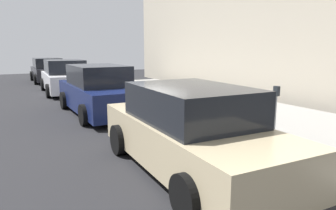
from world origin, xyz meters
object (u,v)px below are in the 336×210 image
(parked_car_charcoal_3, at_px, (48,71))
(suitcase_olive_5, at_px, (188,105))
(suitcase_teal_1, at_px, (228,118))
(suitcase_silver_0, at_px, (240,122))
(suitcase_maroon_3, at_px, (207,110))
(fire_hydrant, at_px, (161,95))
(suitcase_navy_4, at_px, (195,108))
(parked_car_white_2, at_px, (65,77))
(bollard_post, at_px, (150,96))
(suitcase_silver_7, at_px, (173,100))
(parked_car_beige_0, at_px, (190,131))
(parking_meter, at_px, (276,106))
(parked_car_navy_1, at_px, (99,91))
(suitcase_black_2, at_px, (214,112))
(suitcase_red_6, at_px, (176,101))

(parked_car_charcoal_3, bearing_deg, suitcase_olive_5, -171.03)
(suitcase_teal_1, relative_size, suitcase_olive_5, 1.14)
(suitcase_silver_0, bearing_deg, suitcase_maroon_3, -0.19)
(fire_hydrant, relative_size, parked_car_charcoal_3, 0.18)
(suitcase_navy_4, xyz_separation_m, parked_car_white_2, (8.54, 2.11, 0.30))
(suitcase_olive_5, height_order, bollard_post, suitcase_olive_5)
(suitcase_teal_1, distance_m, suitcase_silver_7, 2.90)
(suitcase_silver_0, relative_size, parked_car_beige_0, 0.14)
(parking_meter, xyz_separation_m, parked_car_beige_0, (-0.17, 2.38, -0.23))
(suitcase_silver_0, height_order, parked_car_white_2, parked_car_white_2)
(suitcase_silver_0, relative_size, parked_car_charcoal_3, 0.14)
(parked_car_navy_1, bearing_deg, parking_meter, -156.71)
(suitcase_silver_0, height_order, parked_car_charcoal_3, parked_car_charcoal_3)
(suitcase_silver_0, xyz_separation_m, suitcase_navy_4, (1.89, 0.06, 0.04))
(suitcase_navy_4, bearing_deg, suitcase_olive_5, -9.13)
(suitcase_maroon_3, bearing_deg, suitcase_olive_5, -0.71)
(suitcase_maroon_3, bearing_deg, bollard_post, 3.43)
(suitcase_black_2, xyz_separation_m, bollard_post, (3.75, 0.11, -0.05))
(suitcase_navy_4, xyz_separation_m, parked_car_navy_1, (2.76, 2.11, 0.31))
(suitcase_teal_1, xyz_separation_m, bollard_post, (4.21, 0.21, 0.04))
(suitcase_black_2, xyz_separation_m, suitcase_olive_5, (1.45, -0.09, -0.06))
(suitcase_navy_4, distance_m, parked_car_navy_1, 3.49)
(suitcase_black_2, bearing_deg, suitcase_maroon_3, -10.28)
(suitcase_teal_1, height_order, bollard_post, suitcase_teal_1)
(fire_hydrant, xyz_separation_m, parked_car_beige_0, (-5.18, 2.13, 0.18))
(parked_car_navy_1, xyz_separation_m, parked_car_white_2, (5.78, 0.00, -0.01))
(parked_car_charcoal_3, bearing_deg, parked_car_white_2, 180.00)
(suitcase_teal_1, height_order, parked_car_charcoal_3, parked_car_charcoal_3)
(suitcase_navy_4, bearing_deg, parked_car_charcoal_3, 8.35)
(parked_car_charcoal_3, bearing_deg, suitcase_teal_1, -172.11)
(suitcase_maroon_3, height_order, parked_car_beige_0, parked_car_beige_0)
(suitcase_silver_0, relative_size, suitcase_red_6, 0.58)
(suitcase_teal_1, relative_size, parked_car_beige_0, 0.17)
(parked_car_white_2, bearing_deg, suitcase_silver_7, -162.76)
(bollard_post, bearing_deg, suitcase_black_2, -178.25)
(suitcase_teal_1, bearing_deg, suitcase_navy_4, 3.21)
(suitcase_silver_0, bearing_deg, parked_car_navy_1, 25.07)
(suitcase_maroon_3, bearing_deg, parked_car_beige_0, 138.40)
(suitcase_silver_0, distance_m, suitcase_red_6, 2.93)
(parking_meter, bearing_deg, suitcase_silver_7, 2.62)
(suitcase_red_6, height_order, suitcase_silver_7, suitcase_red_6)
(suitcase_red_6, bearing_deg, suitcase_navy_4, -177.75)
(suitcase_red_6, bearing_deg, parked_car_charcoal_3, 8.81)
(suitcase_red_6, bearing_deg, fire_hydrant, -2.95)
(suitcase_olive_5, xyz_separation_m, suitcase_silver_7, (0.99, 0.01, 0.01))
(suitcase_maroon_3, distance_m, suitcase_olive_5, 1.00)
(suitcase_olive_5, bearing_deg, parked_car_navy_1, 44.21)
(suitcase_teal_1, distance_m, parked_car_navy_1, 4.73)
(suitcase_maroon_3, bearing_deg, suitcase_navy_4, 7.92)
(suitcase_navy_4, bearing_deg, parked_car_navy_1, 37.44)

